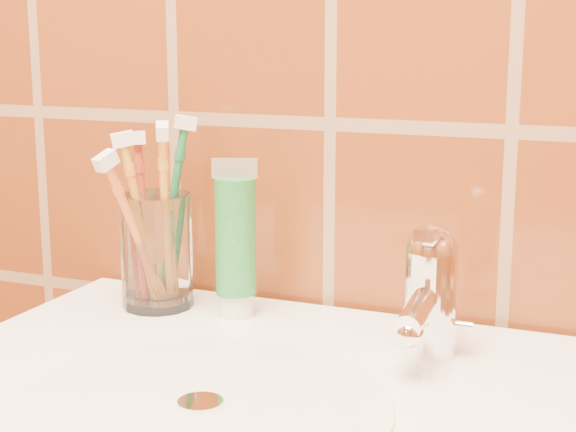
% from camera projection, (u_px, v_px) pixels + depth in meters
% --- Properties ---
extents(glass_tumbler, '(0.09, 0.09, 0.12)m').
position_uv_depth(glass_tumbler, '(157.00, 251.00, 0.92)').
color(glass_tumbler, white).
rests_on(glass_tumbler, pedestal_sink).
extents(toothpaste_tube, '(0.05, 0.04, 0.16)m').
position_uv_depth(toothpaste_tube, '(236.00, 243.00, 0.89)').
color(toothpaste_tube, white).
rests_on(toothpaste_tube, pedestal_sink).
extents(faucet, '(0.05, 0.11, 0.12)m').
position_uv_depth(faucet, '(430.00, 286.00, 0.78)').
color(faucet, white).
rests_on(faucet, pedestal_sink).
extents(toothbrush_0, '(0.09, 0.08, 0.20)m').
position_uv_depth(toothbrush_0, '(141.00, 223.00, 0.90)').
color(toothbrush_0, orange).
rests_on(toothbrush_0, glass_tumbler).
extents(toothbrush_1, '(0.08, 0.08, 0.19)m').
position_uv_depth(toothbrush_1, '(143.00, 220.00, 0.92)').
color(toothbrush_1, '#A93724').
rests_on(toothbrush_1, glass_tumbler).
extents(toothbrush_2, '(0.09, 0.12, 0.21)m').
position_uv_depth(toothbrush_2, '(165.00, 219.00, 0.89)').
color(toothbrush_2, orange).
rests_on(toothbrush_2, glass_tumbler).
extents(toothbrush_3, '(0.09, 0.16, 0.20)m').
position_uv_depth(toothbrush_3, '(137.00, 235.00, 0.88)').
color(toothbrush_3, orange).
rests_on(toothbrush_3, glass_tumbler).
extents(toothbrush_4, '(0.10, 0.09, 0.21)m').
position_uv_depth(toothbrush_4, '(171.00, 212.00, 0.93)').
color(toothbrush_4, '#1C6A3A').
rests_on(toothbrush_4, glass_tumbler).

